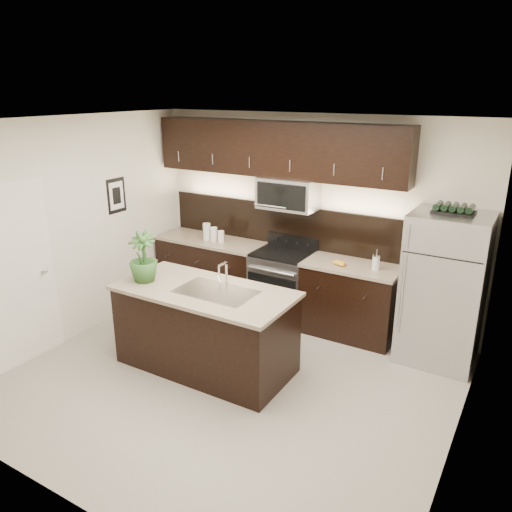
# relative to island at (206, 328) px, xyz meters

# --- Properties ---
(ground) EXTENTS (4.50, 4.50, 0.00)m
(ground) POSITION_rel_island_xyz_m (0.38, -0.12, -0.47)
(ground) COLOR gray
(ground) RESTS_ON ground
(room_walls) EXTENTS (4.52, 4.02, 2.71)m
(room_walls) POSITION_rel_island_xyz_m (0.27, -0.16, 1.22)
(room_walls) COLOR beige
(room_walls) RESTS_ON ground
(counter_run) EXTENTS (3.51, 0.65, 0.94)m
(counter_run) POSITION_rel_island_xyz_m (-0.07, 1.57, -0.00)
(counter_run) COLOR black
(counter_run) RESTS_ON ground
(upper_fixtures) EXTENTS (3.49, 0.40, 1.66)m
(upper_fixtures) POSITION_rel_island_xyz_m (-0.04, 1.71, 1.67)
(upper_fixtures) COLOR black
(upper_fixtures) RESTS_ON counter_run
(island) EXTENTS (1.96, 0.96, 0.94)m
(island) POSITION_rel_island_xyz_m (0.00, 0.00, 0.00)
(island) COLOR black
(island) RESTS_ON ground
(sink_faucet) EXTENTS (0.84, 0.50, 0.28)m
(sink_faucet) POSITION_rel_island_xyz_m (0.15, 0.01, 0.48)
(sink_faucet) COLOR silver
(sink_faucet) RESTS_ON island
(refrigerator) EXTENTS (0.83, 0.75, 1.73)m
(refrigerator) POSITION_rel_island_xyz_m (2.18, 1.51, 0.39)
(refrigerator) COLOR #B2B2B7
(refrigerator) RESTS_ON ground
(wine_rack) EXTENTS (0.43, 0.26, 0.10)m
(wine_rack) POSITION_rel_island_xyz_m (2.18, 1.51, 1.31)
(wine_rack) COLOR black
(wine_rack) RESTS_ON refrigerator
(plant) EXTENTS (0.39, 0.39, 0.57)m
(plant) POSITION_rel_island_xyz_m (-0.72, -0.14, 0.75)
(plant) COLOR #295221
(plant) RESTS_ON island
(canisters) EXTENTS (0.35, 0.12, 0.24)m
(canisters) POSITION_rel_island_xyz_m (-0.97, 1.51, 0.57)
(canisters) COLOR silver
(canisters) RESTS_ON counter_run
(french_press) EXTENTS (0.09, 0.09, 0.26)m
(french_press) POSITION_rel_island_xyz_m (1.40, 1.52, 0.56)
(french_press) COLOR silver
(french_press) RESTS_ON counter_run
(bananas) EXTENTS (0.21, 0.19, 0.05)m
(bananas) POSITION_rel_island_xyz_m (0.92, 1.49, 0.50)
(bananas) COLOR gold
(bananas) RESTS_ON counter_run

